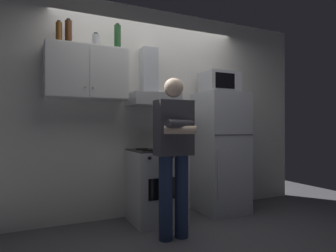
{
  "coord_description": "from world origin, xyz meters",
  "views": [
    {
      "loc": [
        -1.43,
        -3.05,
        1.14
      ],
      "look_at": [
        0.0,
        0.0,
        1.15
      ],
      "focal_mm": 31.51,
      "sensor_mm": 36.0,
      "label": 1
    }
  ],
  "objects_px": {
    "person_standing": "(174,150)",
    "bottle_beer_brown": "(59,33)",
    "upper_cabinet": "(86,73)",
    "bottle_rum_dark": "(68,32)",
    "stove_oven": "(156,185)",
    "microwave": "(220,83)",
    "refrigerator": "(220,152)",
    "cooking_pot": "(169,144)",
    "bottle_canister_steel": "(96,41)",
    "bottle_wine_green": "(118,37)",
    "range_hood": "(152,90)"
  },
  "relations": [
    {
      "from": "bottle_canister_steel",
      "to": "cooking_pot",
      "type": "bearing_deg",
      "value": -18.88
    },
    {
      "from": "person_standing",
      "to": "bottle_canister_steel",
      "type": "relative_size",
      "value": 8.82
    },
    {
      "from": "upper_cabinet",
      "to": "cooking_pot",
      "type": "xyz_separation_m",
      "value": [
        0.93,
        -0.24,
        -0.81
      ]
    },
    {
      "from": "refrigerator",
      "to": "bottle_canister_steel",
      "type": "xyz_separation_m",
      "value": [
        -1.64,
        0.16,
        1.34
      ]
    },
    {
      "from": "stove_oven",
      "to": "refrigerator",
      "type": "distance_m",
      "value": 1.02
    },
    {
      "from": "stove_oven",
      "to": "person_standing",
      "type": "bearing_deg",
      "value": -94.72
    },
    {
      "from": "microwave",
      "to": "cooking_pot",
      "type": "distance_m",
      "value": 1.16
    },
    {
      "from": "upper_cabinet",
      "to": "person_standing",
      "type": "height_order",
      "value": "upper_cabinet"
    },
    {
      "from": "bottle_rum_dark",
      "to": "bottle_beer_brown",
      "type": "relative_size",
      "value": 1.14
    },
    {
      "from": "stove_oven",
      "to": "refrigerator",
      "type": "xyz_separation_m",
      "value": [
        0.95,
        0.0,
        0.37
      ]
    },
    {
      "from": "cooking_pot",
      "to": "range_hood",
      "type": "bearing_deg",
      "value": 117.88
    },
    {
      "from": "upper_cabinet",
      "to": "bottle_rum_dark",
      "type": "relative_size",
      "value": 3.16
    },
    {
      "from": "upper_cabinet",
      "to": "microwave",
      "type": "relative_size",
      "value": 1.88
    },
    {
      "from": "microwave",
      "to": "person_standing",
      "type": "height_order",
      "value": "microwave"
    },
    {
      "from": "bottle_canister_steel",
      "to": "bottle_beer_brown",
      "type": "xyz_separation_m",
      "value": [
        -0.41,
        -0.05,
        0.03
      ]
    },
    {
      "from": "stove_oven",
      "to": "bottle_rum_dark",
      "type": "xyz_separation_m",
      "value": [
        -1.0,
        0.11,
        1.75
      ]
    },
    {
      "from": "cooking_pot",
      "to": "bottle_beer_brown",
      "type": "height_order",
      "value": "bottle_beer_brown"
    },
    {
      "from": "stove_oven",
      "to": "bottle_beer_brown",
      "type": "height_order",
      "value": "bottle_beer_brown"
    },
    {
      "from": "refrigerator",
      "to": "microwave",
      "type": "bearing_deg",
      "value": 90.9
    },
    {
      "from": "bottle_wine_green",
      "to": "upper_cabinet",
      "type": "bearing_deg",
      "value": 175.39
    },
    {
      "from": "microwave",
      "to": "bottle_canister_steel",
      "type": "distance_m",
      "value": 1.69
    },
    {
      "from": "microwave",
      "to": "bottle_beer_brown",
      "type": "height_order",
      "value": "bottle_beer_brown"
    },
    {
      "from": "range_hood",
      "to": "refrigerator",
      "type": "height_order",
      "value": "range_hood"
    },
    {
      "from": "cooking_pot",
      "to": "bottle_canister_steel",
      "type": "xyz_separation_m",
      "value": [
        -0.82,
        0.28,
        1.2
      ]
    },
    {
      "from": "bottle_rum_dark",
      "to": "bottle_canister_steel",
      "type": "bearing_deg",
      "value": 8.46
    },
    {
      "from": "stove_oven",
      "to": "bottle_canister_steel",
      "type": "height_order",
      "value": "bottle_canister_steel"
    },
    {
      "from": "range_hood",
      "to": "bottle_rum_dark",
      "type": "relative_size",
      "value": 2.63
    },
    {
      "from": "upper_cabinet",
      "to": "cooking_pot",
      "type": "distance_m",
      "value": 1.26
    },
    {
      "from": "upper_cabinet",
      "to": "bottle_canister_steel",
      "type": "distance_m",
      "value": 0.4
    },
    {
      "from": "person_standing",
      "to": "bottle_beer_brown",
      "type": "relative_size",
      "value": 6.58
    },
    {
      "from": "bottle_beer_brown",
      "to": "upper_cabinet",
      "type": "bearing_deg",
      "value": 3.03
    },
    {
      "from": "microwave",
      "to": "cooking_pot",
      "type": "relative_size",
      "value": 1.69
    },
    {
      "from": "upper_cabinet",
      "to": "bottle_wine_green",
      "type": "height_order",
      "value": "bottle_wine_green"
    },
    {
      "from": "stove_oven",
      "to": "bottle_rum_dark",
      "type": "bearing_deg",
      "value": 173.49
    },
    {
      "from": "cooking_pot",
      "to": "bottle_canister_steel",
      "type": "bearing_deg",
      "value": 161.12
    },
    {
      "from": "person_standing",
      "to": "bottle_canister_steel",
      "type": "distance_m",
      "value": 1.59
    },
    {
      "from": "refrigerator",
      "to": "bottle_wine_green",
      "type": "xyz_separation_m",
      "value": [
        -1.4,
        0.1,
        1.4
      ]
    },
    {
      "from": "upper_cabinet",
      "to": "bottle_wine_green",
      "type": "relative_size",
      "value": 2.91
    },
    {
      "from": "upper_cabinet",
      "to": "stove_oven",
      "type": "relative_size",
      "value": 1.03
    },
    {
      "from": "microwave",
      "to": "bottle_beer_brown",
      "type": "relative_size",
      "value": 1.93
    },
    {
      "from": "refrigerator",
      "to": "microwave",
      "type": "relative_size",
      "value": 3.33
    },
    {
      "from": "stove_oven",
      "to": "range_hood",
      "type": "distance_m",
      "value": 1.17
    },
    {
      "from": "range_hood",
      "to": "bottle_rum_dark",
      "type": "xyz_separation_m",
      "value": [
        -1.0,
        -0.01,
        0.59
      ]
    },
    {
      "from": "refrigerator",
      "to": "person_standing",
      "type": "height_order",
      "value": "person_standing"
    },
    {
      "from": "upper_cabinet",
      "to": "person_standing",
      "type": "bearing_deg",
      "value": -44.26
    },
    {
      "from": "bottle_beer_brown",
      "to": "refrigerator",
      "type": "bearing_deg",
      "value": -3.05
    },
    {
      "from": "bottle_wine_green",
      "to": "bottle_beer_brown",
      "type": "height_order",
      "value": "bottle_wine_green"
    },
    {
      "from": "refrigerator",
      "to": "cooking_pot",
      "type": "relative_size",
      "value": 5.63
    },
    {
      "from": "refrigerator",
      "to": "microwave",
      "type": "xyz_separation_m",
      "value": [
        -0.0,
        0.02,
        0.94
      ]
    },
    {
      "from": "bottle_beer_brown",
      "to": "bottle_rum_dark",
      "type": "bearing_deg",
      "value": 2.45
    }
  ]
}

